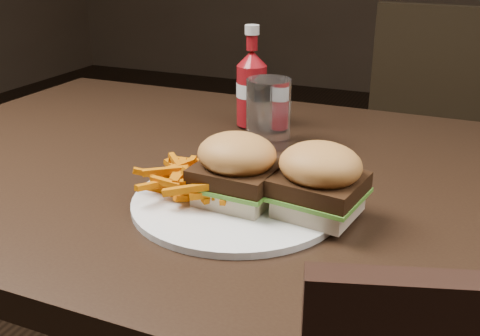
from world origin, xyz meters
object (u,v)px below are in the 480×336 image
at_px(tumbler, 268,114).
at_px(dining_table, 230,177).
at_px(chair_far, 461,183).
at_px(plate, 237,202).
at_px(ketchup_bottle, 252,95).

bearing_deg(tumbler, dining_table, -99.54).
relative_size(chair_far, plate, 1.71).
height_order(dining_table, plate, plate).
bearing_deg(tumbler, ketchup_bottle, 128.06).
bearing_deg(ketchup_bottle, plate, -70.89).
bearing_deg(tumbler, chair_far, 67.00).
bearing_deg(tumbler, plate, -78.82).
distance_m(dining_table, tumbler, 0.14).
distance_m(dining_table, chair_far, 0.97).
xyz_separation_m(plate, ketchup_bottle, (-0.11, 0.33, 0.06)).
xyz_separation_m(ketchup_bottle, tumbler, (0.06, -0.08, -0.01)).
height_order(chair_far, tumbler, tumbler).
xyz_separation_m(dining_table, plate, (0.07, -0.13, 0.03)).
distance_m(chair_far, ketchup_bottle, 0.85).
bearing_deg(plate, chair_far, 74.78).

